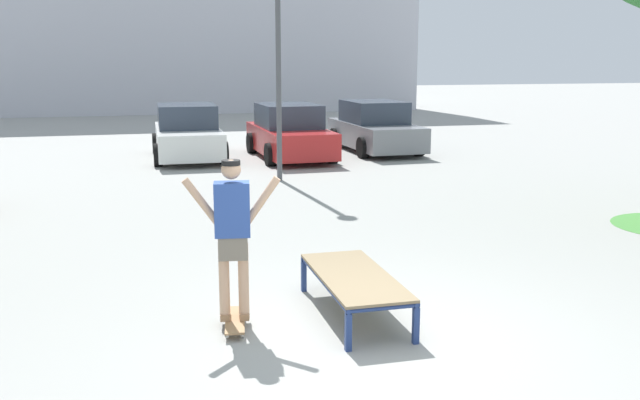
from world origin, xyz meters
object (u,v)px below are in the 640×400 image
object	(u,v)px
light_post	(278,9)
skater	(233,229)
car_white	(188,134)
car_red	(289,133)
car_grey	(375,128)
skateboard	(235,321)
skate_box	(354,279)

from	to	relation	value
light_post	skater	bearing A→B (deg)	-104.30
car_white	car_red	xyz separation A→B (m)	(2.78, -0.61, 0.00)
car_white	car_grey	size ratio (longest dim) A/B	0.99
light_post	car_red	bearing A→B (deg)	74.35
skateboard	light_post	world-z (taller)	light_post
skater	light_post	size ratio (longest dim) A/B	0.29
car_white	car_grey	xyz separation A→B (m)	(5.56, 0.13, 0.00)
car_red	car_white	bearing A→B (deg)	167.57
car_white	light_post	xyz separation A→B (m)	(1.78, -4.17, 3.13)
skateboard	car_red	distance (m)	12.75
car_red	car_grey	bearing A→B (deg)	15.02
skater	car_grey	xyz separation A→B (m)	(6.01, 13.06, -0.38)
skate_box	skater	distance (m)	1.48
skate_box	car_white	size ratio (longest dim) A/B	0.45
skate_box	light_post	bearing A→B (deg)	84.06
skate_box	light_post	distance (m)	9.40
car_red	skater	bearing A→B (deg)	-104.69
skate_box	skater	size ratio (longest dim) A/B	1.12
car_grey	skate_box	bearing A→B (deg)	-109.79
skater	light_post	distance (m)	9.45
car_white	skate_box	bearing A→B (deg)	-86.12
skate_box	car_red	world-z (taller)	car_red
car_white	skater	bearing A→B (deg)	-92.00
car_white	car_grey	world-z (taller)	same
skate_box	car_grey	bearing A→B (deg)	70.21
car_red	light_post	xyz separation A→B (m)	(-1.00, -3.56, 3.13)
skater	car_red	size ratio (longest dim) A/B	0.40
car_white	car_red	size ratio (longest dim) A/B	0.99
light_post	skate_box	bearing A→B (deg)	-95.94
car_grey	skateboard	bearing A→B (deg)	-114.70
skater	car_white	size ratio (longest dim) A/B	0.40
skateboard	car_white	bearing A→B (deg)	88.00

